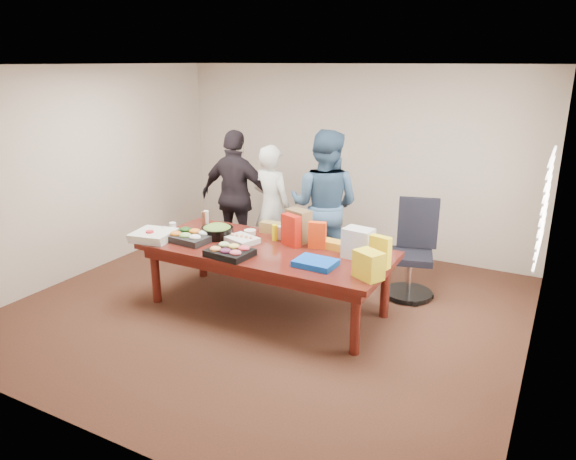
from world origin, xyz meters
The scene contains 39 objects.
floor centered at (0.00, 0.00, -0.01)m, with size 5.50×5.00×0.02m, color #47301E.
ceiling centered at (0.00, 0.00, 2.71)m, with size 5.50×5.00×0.02m, color white.
wall_back centered at (0.00, 2.50, 1.35)m, with size 5.50×0.04×2.70m, color beige.
wall_front centered at (0.00, -2.50, 1.35)m, with size 5.50×0.04×2.70m, color beige.
wall_left centered at (-2.75, 0.00, 1.35)m, with size 0.04×5.00×2.70m, color beige.
wall_right centered at (2.75, 0.00, 1.35)m, with size 0.04×5.00×2.70m, color beige.
window_panel centered at (2.72, 0.60, 1.50)m, with size 0.03×1.40×1.10m, color white.
window_blinds centered at (2.68, 0.60, 1.50)m, with size 0.04×1.36×1.00m, color beige.
conference_table centered at (0.00, 0.00, 0.38)m, with size 2.80×1.20×0.75m, color #4C1C0F.
office_chair centered at (1.34, 1.10, 0.57)m, with size 0.58×0.58×1.14m, color black.
person_center centered at (-0.62, 1.20, 0.85)m, with size 0.62×0.41×1.69m, color silver.
person_right centered at (0.16, 1.20, 0.97)m, with size 0.94×0.73×1.94m, color #345372.
person_left centered at (-1.18, 1.20, 0.93)m, with size 1.09×0.45×1.85m, color black.
veggie_tray centered at (-0.90, -0.21, 0.79)m, with size 0.50×0.39×0.08m, color black.
fruit_tray centered at (-0.21, -0.41, 0.78)m, with size 0.46×0.36×0.07m, color black.
sheet_cake centered at (-0.34, 0.02, 0.78)m, with size 0.36×0.27×0.06m, color silver.
salad_bowl centered at (-0.70, 0.04, 0.81)m, with size 0.38×0.38×0.12m, color black.
chip_bag_blue centered at (0.72, -0.24, 0.78)m, with size 0.41×0.31×0.06m, color blue.
chip_bag_red centered at (0.21, 0.20, 0.93)m, with size 0.25×0.10×0.36m, color #B1190B.
chip_bag_yellow centered at (1.30, 0.04, 0.91)m, with size 0.22×0.09×0.33m, color yellow.
chip_bag_orange centered at (0.50, 0.26, 0.90)m, with size 0.19×0.09×0.30m, color #F0410F.
mayo_jar centered at (-0.01, 0.33, 0.83)m, with size 0.10×0.10×0.16m, color silver.
mustard_bottle centered at (-0.05, 0.27, 0.84)m, with size 0.07×0.07×0.18m, color #FFF308.
dressing_bottle centered at (-1.12, 0.35, 0.84)m, with size 0.06×0.06×0.18m, color brown.
ranch_bottle centered at (-1.10, 0.38, 0.84)m, with size 0.06×0.06×0.19m, color silver.
banana_bunch centered at (0.67, 0.33, 0.79)m, with size 0.27×0.16×0.09m, color #F5A625.
bread_loaf centered at (-0.20, 0.51, 0.81)m, with size 0.32×0.14×0.13m, color olive.
kraft_bag centered at (0.21, 0.38, 0.94)m, with size 0.28×0.16×0.37m, color brown.
red_cup centered at (-1.30, -0.43, 0.81)m, with size 0.09×0.09×0.12m, color red.
clear_cup_a centered at (-1.30, -0.19, 0.80)m, with size 0.07×0.07×0.10m, color silver.
clear_cup_b centered at (-1.30, -0.03, 0.81)m, with size 0.08×0.08×0.11m, color white.
pizza_box_lower centered at (-1.30, -0.36, 0.78)m, with size 0.44×0.44×0.05m, color white.
pizza_box_upper centered at (-1.30, -0.39, 0.83)m, with size 0.44×0.44×0.05m, color silver.
plate_a centered at (1.07, 0.32, 0.76)m, with size 0.23×0.23×0.01m, color white.
plate_b centered at (0.71, 0.44, 0.76)m, with size 0.25×0.25×0.02m, color silver.
dip_bowl_a centered at (0.44, 0.44, 0.78)m, with size 0.17×0.17×0.07m, color silver.
dip_bowl_b centered at (-0.41, 0.31, 0.78)m, with size 0.14×0.14×0.06m, color white.
grocery_bag_white centered at (1.01, 0.18, 0.91)m, with size 0.30×0.21×0.32m, color silver.
grocery_bag_yellow centered at (1.30, -0.29, 0.89)m, with size 0.27×0.19×0.27m, color yellow.
Camera 1 is at (2.85, -4.81, 2.74)m, focal length 33.16 mm.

